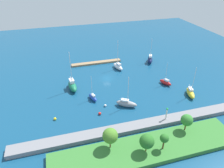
% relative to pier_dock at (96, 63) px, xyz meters
% --- Properties ---
extents(water, '(160.00, 160.00, 0.00)m').
position_rel_pier_dock_xyz_m(water, '(-0.99, 14.26, -0.37)').
color(water, navy).
rests_on(water, ground).
extents(pier_dock, '(21.72, 2.27, 0.74)m').
position_rel_pier_dock_xyz_m(pier_dock, '(0.00, 0.00, 0.00)').
color(pier_dock, '#997A56').
rests_on(pier_dock, ground).
extents(breakwater, '(64.08, 3.46, 1.27)m').
position_rel_pier_dock_xyz_m(breakwater, '(-0.99, 43.38, 0.26)').
color(breakwater, gray).
rests_on(breakwater, ground).
extents(shoreline_park, '(46.04, 9.30, 1.16)m').
position_rel_pier_dock_xyz_m(shoreline_park, '(-0.99, 51.33, 0.21)').
color(shoreline_park, '#387A33').
rests_on(shoreline_park, ground).
extents(harbor_beacon, '(0.56, 0.56, 3.73)m').
position_rel_pier_dock_xyz_m(harbor_beacon, '(-10.14, 43.38, 3.05)').
color(harbor_beacon, silver).
rests_on(harbor_beacon, breakwater).
extents(park_tree_west, '(3.06, 3.06, 4.76)m').
position_rel_pier_dock_xyz_m(park_tree_west, '(-12.84, 48.54, 4.00)').
color(park_tree_west, brown).
rests_on(park_tree_west, shoreline_park).
extents(park_tree_mideast, '(3.38, 3.38, 4.81)m').
position_rel_pier_dock_xyz_m(park_tree_mideast, '(-0.19, 52.27, 3.90)').
color(park_tree_mideast, brown).
rests_on(park_tree_mideast, shoreline_park).
extents(park_tree_east, '(3.60, 3.60, 5.45)m').
position_rel_pier_dock_xyz_m(park_tree_east, '(7.36, 48.84, 4.42)').
color(park_tree_east, brown).
rests_on(park_tree_east, shoreline_park).
extents(park_tree_center, '(2.07, 2.07, 4.28)m').
position_rel_pier_dock_xyz_m(park_tree_center, '(-4.35, 52.61, 3.96)').
color(park_tree_center, brown).
rests_on(park_tree_center, shoreline_park).
extents(sailboat_gray_lone_south, '(6.57, 5.15, 10.44)m').
position_rel_pier_dock_xyz_m(sailboat_gray_lone_south, '(-2.19, 33.29, 0.72)').
color(sailboat_gray_lone_south, gray).
rests_on(sailboat_gray_lone_south, water).
extents(sailboat_green_far_south, '(3.31, 7.55, 14.12)m').
position_rel_pier_dock_xyz_m(sailboat_green_far_south, '(12.60, 18.57, 1.10)').
color(sailboat_green_far_south, '#19724C').
rests_on(sailboat_green_far_south, water).
extents(sailboat_blue_near_pier, '(2.62, 4.78, 8.46)m').
position_rel_pier_dock_xyz_m(sailboat_blue_near_pier, '(7.07, 26.80, 0.54)').
color(sailboat_blue_near_pier, '#2347B2').
rests_on(sailboat_blue_near_pier, water).
extents(sailboat_navy_along_channel, '(4.49, 6.88, 10.78)m').
position_rel_pier_dock_xyz_m(sailboat_navy_along_channel, '(-23.26, 5.24, 1.10)').
color(sailboat_navy_along_channel, '#141E4C').
rests_on(sailboat_navy_along_channel, water).
extents(sailboat_red_by_breakwater, '(3.44, 5.00, 8.69)m').
position_rel_pier_dock_xyz_m(sailboat_red_by_breakwater, '(-20.31, 24.72, 0.58)').
color(sailboat_red_by_breakwater, red).
rests_on(sailboat_red_by_breakwater, water).
extents(sailboat_yellow_inner_mooring, '(3.71, 6.61, 10.58)m').
position_rel_pier_dock_xyz_m(sailboat_yellow_inner_mooring, '(-24.78, 33.48, 0.73)').
color(sailboat_yellow_inner_mooring, yellow).
rests_on(sailboat_yellow_inner_mooring, water).
extents(sailboat_white_outer_mooring, '(3.54, 6.68, 12.11)m').
position_rel_pier_dock_xyz_m(sailboat_white_outer_mooring, '(-7.57, 7.60, 0.77)').
color(sailboat_white_outer_mooring, white).
rests_on(sailboat_white_outer_mooring, water).
extents(mooring_buoy_red, '(0.84, 0.84, 0.84)m').
position_rel_pier_dock_xyz_m(mooring_buoy_red, '(6.68, 34.97, 0.05)').
color(mooring_buoy_red, red).
rests_on(mooring_buoy_red, water).
extents(mooring_buoy_yellow, '(0.81, 0.81, 0.81)m').
position_rel_pier_dock_xyz_m(mooring_buoy_yellow, '(19.43, 33.76, 0.04)').
color(mooring_buoy_yellow, yellow).
rests_on(mooring_buoy_yellow, water).
extents(mooring_buoy_white, '(0.77, 0.77, 0.77)m').
position_rel_pier_dock_xyz_m(mooring_buoy_white, '(4.11, 31.57, 0.01)').
color(mooring_buoy_white, white).
rests_on(mooring_buoy_white, water).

